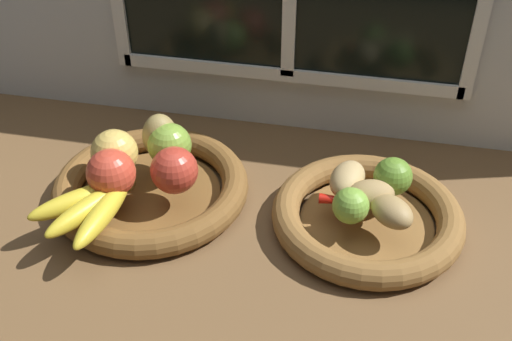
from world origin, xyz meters
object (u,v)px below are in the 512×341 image
at_px(apple_green_back, 170,145).
at_px(lime_far, 393,176).
at_px(potato_oblong, 347,179).
at_px(potato_small, 392,212).
at_px(apple_golden_left, 114,153).
at_px(chili_pepper, 353,202).
at_px(fruit_bowl_left, 151,187).
at_px(fruit_bowl_right, 367,216).
at_px(lime_near, 351,206).
at_px(apple_red_front, 111,173).
at_px(pear_brown, 160,136).
at_px(banana_bunch_front, 91,206).
at_px(apple_red_right, 174,170).
at_px(potato_large, 370,194).

relative_size(apple_green_back, lime_far, 1.21).
height_order(potato_oblong, potato_small, potato_oblong).
distance_m(apple_golden_left, chili_pepper, 0.40).
relative_size(fruit_bowl_left, potato_small, 4.45).
height_order(apple_golden_left, chili_pepper, apple_golden_left).
bearing_deg(fruit_bowl_left, potato_oblong, 5.23).
bearing_deg(apple_golden_left, potato_oblong, 4.17).
relative_size(fruit_bowl_right, lime_near, 5.44).
height_order(potato_small, lime_far, lime_far).
relative_size(apple_red_front, chili_pepper, 0.73).
relative_size(fruit_bowl_right, apple_green_back, 4.09).
relative_size(pear_brown, potato_small, 1.11).
bearing_deg(fruit_bowl_right, pear_brown, 170.53).
xyz_separation_m(apple_golden_left, chili_pepper, (0.40, -0.01, -0.03)).
relative_size(apple_golden_left, banana_bunch_front, 0.44).
bearing_deg(apple_red_right, potato_small, -1.73).
height_order(banana_bunch_front, lime_far, lime_far).
xyz_separation_m(lime_near, lime_far, (0.06, 0.08, 0.00)).
distance_m(fruit_bowl_left, apple_red_right, 0.09).
height_order(apple_red_front, banana_bunch_front, apple_red_front).
bearing_deg(apple_red_right, chili_pepper, 3.31).
bearing_deg(apple_red_right, apple_green_back, 114.05).
relative_size(apple_red_front, potato_oblong, 0.94).
distance_m(potato_small, lime_near, 0.06).
height_order(fruit_bowl_left, fruit_bowl_right, same).
relative_size(apple_red_right, pear_brown, 0.93).
height_order(fruit_bowl_right, apple_golden_left, apple_golden_left).
bearing_deg(apple_green_back, apple_red_front, -123.99).
height_order(banana_bunch_front, potato_small, potato_small).
relative_size(fruit_bowl_right, potato_large, 4.02).
distance_m(apple_green_back, lime_near, 0.32).
relative_size(apple_red_front, apple_golden_left, 1.01).
xyz_separation_m(apple_red_front, chili_pepper, (0.38, 0.05, -0.03)).
relative_size(fruit_bowl_right, apple_red_right, 4.00).
distance_m(apple_golden_left, lime_near, 0.39).
relative_size(banana_bunch_front, potato_small, 2.39).
relative_size(apple_red_front, banana_bunch_front, 0.44).
bearing_deg(potato_small, apple_golden_left, 175.50).
distance_m(fruit_bowl_left, potato_large, 0.37).
relative_size(apple_green_back, banana_bunch_front, 0.42).
bearing_deg(lime_far, lime_near, -125.84).
relative_size(fruit_bowl_right, apple_red_front, 3.90).
relative_size(potato_large, lime_far, 1.23).
distance_m(apple_red_front, potato_oblong, 0.37).
xyz_separation_m(fruit_bowl_right, apple_red_front, (-0.40, -0.05, 0.06)).
distance_m(apple_red_right, apple_red_front, 0.10).
distance_m(fruit_bowl_left, fruit_bowl_right, 0.36).
bearing_deg(apple_golden_left, apple_red_right, -12.88).
xyz_separation_m(fruit_bowl_left, apple_red_right, (0.05, -0.02, 0.06)).
bearing_deg(apple_green_back, lime_far, -0.37).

